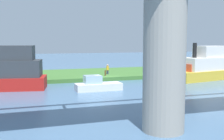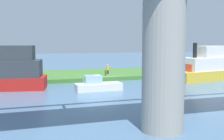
% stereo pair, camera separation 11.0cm
% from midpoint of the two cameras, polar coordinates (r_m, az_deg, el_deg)
% --- Properties ---
extents(ground_plane, '(160.00, 160.00, 0.00)m').
position_cam_midpoint_polar(ground_plane, '(35.63, -1.42, -2.35)').
color(ground_plane, '#4C7093').
extents(grassy_bank, '(80.00, 12.00, 0.50)m').
position_cam_midpoint_polar(grassy_bank, '(41.34, -3.78, -0.84)').
color(grassy_bank, '#427533').
rests_on(grassy_bank, ground).
extents(bridge_pylon, '(2.42, 2.42, 9.28)m').
position_cam_midpoint_polar(bridge_pylon, '(15.88, 10.81, 3.85)').
color(bridge_pylon, '#9E998E').
rests_on(bridge_pylon, ground).
extents(person_on_bank, '(0.47, 0.47, 1.39)m').
position_cam_midpoint_polar(person_on_bank, '(39.14, -0.80, 0.18)').
color(person_on_bank, '#2D334C').
rests_on(person_on_bank, grassy_bank).
extents(mooring_post, '(0.20, 0.20, 0.73)m').
position_cam_midpoint_polar(mooring_post, '(37.41, -1.27, -0.61)').
color(mooring_post, brown).
rests_on(mooring_post, grassy_bank).
extents(houseboat_blue, '(10.13, 5.07, 4.95)m').
position_cam_midpoint_polar(houseboat_blue, '(39.33, 19.08, 0.80)').
color(houseboat_blue, gold).
rests_on(houseboat_blue, ground).
extents(riverboat_paddlewheel, '(10.55, 5.09, 5.17)m').
position_cam_midpoint_polar(riverboat_paddlewheel, '(31.84, -21.97, -0.33)').
color(riverboat_paddlewheel, red).
rests_on(riverboat_paddlewheel, ground).
extents(motorboat_red, '(4.90, 1.83, 1.62)m').
position_cam_midpoint_polar(motorboat_red, '(29.10, -3.00, -3.12)').
color(motorboat_red, white).
rests_on(motorboat_red, ground).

